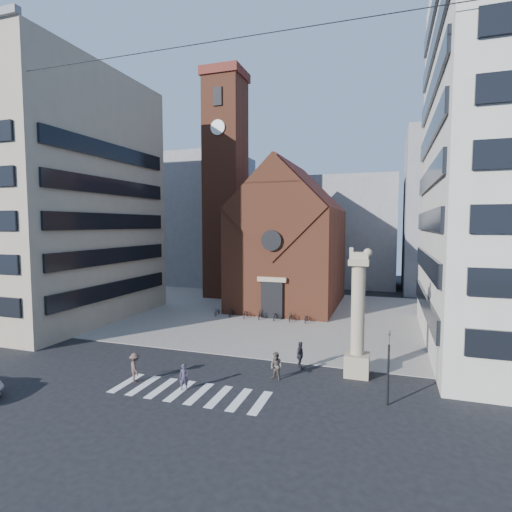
# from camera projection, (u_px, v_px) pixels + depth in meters

# --- Properties ---
(ground) EXTENTS (120.00, 120.00, 0.00)m
(ground) POSITION_uv_depth(u_px,v_px,m) (203.00, 374.00, 27.29)
(ground) COLOR black
(ground) RESTS_ON ground
(piazza) EXTENTS (46.00, 30.00, 0.05)m
(piazza) POSITION_uv_depth(u_px,v_px,m) (277.00, 314.00, 45.25)
(piazza) COLOR gray
(piazza) RESTS_ON ground
(zebra_crossing) EXTENTS (10.20, 3.20, 0.01)m
(zebra_crossing) POSITION_uv_depth(u_px,v_px,m) (190.00, 392.00, 24.28)
(zebra_crossing) COLOR white
(zebra_crossing) RESTS_ON ground
(church) EXTENTS (12.00, 16.65, 18.00)m
(church) POSITION_uv_depth(u_px,v_px,m) (290.00, 242.00, 50.33)
(church) COLOR brown
(church) RESTS_ON ground
(campanile) EXTENTS (5.50, 5.50, 31.20)m
(campanile) POSITION_uv_depth(u_px,v_px,m) (226.00, 185.00, 55.67)
(campanile) COLOR brown
(campanile) RESTS_ON ground
(building_left) EXTENTS (18.00, 20.00, 26.00)m
(building_left) POSITION_uv_depth(u_px,v_px,m) (42.00, 199.00, 43.30)
(building_left) COLOR gray
(building_left) RESTS_ON ground
(bg_block_left) EXTENTS (16.00, 14.00, 22.00)m
(bg_block_left) POSITION_uv_depth(u_px,v_px,m) (200.00, 220.00, 70.56)
(bg_block_left) COLOR gray
(bg_block_left) RESTS_ON ground
(bg_block_mid) EXTENTS (14.00, 12.00, 18.00)m
(bg_block_mid) POSITION_uv_depth(u_px,v_px,m) (353.00, 232.00, 67.23)
(bg_block_mid) COLOR gray
(bg_block_mid) RESTS_ON ground
(bg_block_right) EXTENTS (16.00, 14.00, 24.00)m
(bg_block_right) POSITION_uv_depth(u_px,v_px,m) (462.00, 212.00, 59.10)
(bg_block_right) COLOR gray
(bg_block_right) RESTS_ON ground
(lion_column) EXTENTS (1.63, 1.60, 8.68)m
(lion_column) POSITION_uv_depth(u_px,v_px,m) (358.00, 325.00, 26.69)
(lion_column) COLOR gray
(lion_column) RESTS_ON ground
(traffic_light) EXTENTS (0.13, 0.16, 4.30)m
(traffic_light) POSITION_uv_depth(u_px,v_px,m) (388.00, 366.00, 22.37)
(traffic_light) COLOR black
(traffic_light) RESTS_ON ground
(pedestrian_0) EXTENTS (0.70, 0.63, 1.60)m
(pedestrian_0) POSITION_uv_depth(u_px,v_px,m) (184.00, 377.00, 24.59)
(pedestrian_0) COLOR #363043
(pedestrian_0) RESTS_ON ground
(pedestrian_1) EXTENTS (1.09, 0.98, 1.83)m
(pedestrian_1) POSITION_uv_depth(u_px,v_px,m) (276.00, 366.00, 26.15)
(pedestrian_1) COLOR #534942
(pedestrian_1) RESTS_ON ground
(pedestrian_2) EXTENTS (0.61, 1.19, 1.95)m
(pedestrian_2) POSITION_uv_depth(u_px,v_px,m) (300.00, 355.00, 28.12)
(pedestrian_2) COLOR #25242B
(pedestrian_2) RESTS_ON ground
(pedestrian_3) EXTENTS (1.37, 1.36, 1.90)m
(pedestrian_3) POSITION_uv_depth(u_px,v_px,m) (135.00, 367.00, 25.83)
(pedestrian_3) COLOR #4B3632
(pedestrian_3) RESTS_ON ground
(scooter_0) EXTENTS (0.63, 1.63, 0.85)m
(scooter_0) POSITION_uv_depth(u_px,v_px,m) (217.00, 312.00, 44.55)
(scooter_0) COLOR black
(scooter_0) RESTS_ON piazza
(scooter_1) EXTENTS (0.51, 1.58, 0.94)m
(scooter_1) POSITION_uv_depth(u_px,v_px,m) (231.00, 312.00, 44.01)
(scooter_1) COLOR black
(scooter_1) RESTS_ON piazza
(scooter_2) EXTENTS (0.63, 1.63, 0.85)m
(scooter_2) POSITION_uv_depth(u_px,v_px,m) (246.00, 314.00, 43.49)
(scooter_2) COLOR black
(scooter_2) RESTS_ON piazza
(scooter_3) EXTENTS (0.51, 1.58, 0.94)m
(scooter_3) POSITION_uv_depth(u_px,v_px,m) (260.00, 314.00, 42.96)
(scooter_3) COLOR black
(scooter_3) RESTS_ON piazza
(scooter_4) EXTENTS (0.63, 1.63, 0.85)m
(scooter_4) POSITION_uv_depth(u_px,v_px,m) (275.00, 316.00, 42.43)
(scooter_4) COLOR black
(scooter_4) RESTS_ON piazza
(scooter_5) EXTENTS (0.51, 1.58, 0.94)m
(scooter_5) POSITION_uv_depth(u_px,v_px,m) (290.00, 317.00, 41.90)
(scooter_5) COLOR black
(scooter_5) RESTS_ON piazza
(scooter_6) EXTENTS (0.63, 1.63, 0.85)m
(scooter_6) POSITION_uv_depth(u_px,v_px,m) (306.00, 318.00, 41.38)
(scooter_6) COLOR black
(scooter_6) RESTS_ON piazza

